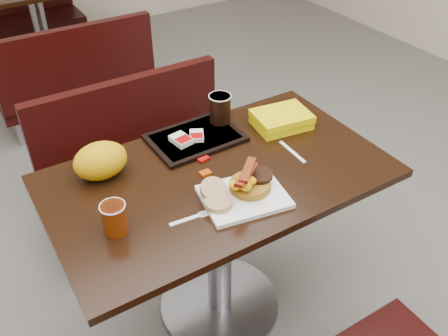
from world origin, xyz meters
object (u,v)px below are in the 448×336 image
paper_bag (100,161)px  pancake_stack (250,185)px  table_far (42,34)px  table_near (219,247)px  hashbrown_sleeve_right (197,136)px  coffee_cup_far (220,109)px  bench_far_s (72,71)px  fork (185,220)px  tray (195,138)px  bench_near_n (147,162)px  clamshell (282,119)px  coffee_cup_near (114,218)px  knife (292,152)px  bench_far_n (21,9)px  hashbrown_sleeve_left (181,140)px  platter (244,197)px

paper_bag → pancake_stack: bearing=-41.4°
table_far → table_near: bearing=-90.0°
hashbrown_sleeve_right → coffee_cup_far: size_ratio=0.61×
hashbrown_sleeve_right → coffee_cup_far: coffee_cup_far is taller
table_near → bench_far_s: 1.90m
fork → hashbrown_sleeve_right: size_ratio=1.99×
table_near → table_far: (0.00, 2.60, 0.00)m
pancake_stack → tray: pancake_stack is taller
bench_near_n → paper_bag: 0.76m
table_far → fork: size_ratio=8.62×
bench_far_s → clamshell: 1.85m
coffee_cup_near → fork: (0.20, -0.07, -0.05)m
table_near → knife: bearing=-6.7°
bench_far_n → hashbrown_sleeve_right: 3.11m
bench_far_n → bench_near_n: bearing=-90.0°
bench_near_n → bench_far_s: bearing=90.0°
bench_near_n → hashbrown_sleeve_left: 0.64m
clamshell → platter: bearing=-133.6°
hashbrown_sleeve_right → clamshell: (0.34, -0.08, 0.00)m
table_near → hashbrown_sleeve_right: size_ratio=17.15×
knife → hashbrown_sleeve_left: (-0.33, 0.26, 0.03)m
bench_far_s → coffee_cup_near: 2.07m
platter → pancake_stack: (0.04, 0.02, 0.02)m
fork → pancake_stack: bearing=7.8°
bench_near_n → table_far: table_far is taller
bench_far_s → coffee_cup_far: 1.70m
hashbrown_sleeve_left → bench_far_n: bearing=80.0°
fork → paper_bag: 0.38m
hashbrown_sleeve_right → tray: bearing=117.6°
table_near → bench_near_n: table_near is taller
bench_far_n → clamshell: bearing=-83.2°
bench_far_n → pancake_stack: pancake_stack is taller
table_near → bench_far_n: size_ratio=1.20×
table_far → hashbrown_sleeve_right: size_ratio=17.15×
bench_far_s → tray: (0.03, -1.67, 0.40)m
knife → coffee_cup_far: size_ratio=1.34×
hashbrown_sleeve_left → tray: bearing=-3.3°
bench_near_n → coffee_cup_near: bearing=-118.0°
coffee_cup_far → clamshell: 0.25m
tray → coffee_cup_far: (0.14, 0.04, 0.07)m
table_near → coffee_cup_near: bearing=-168.6°
coffee_cup_far → bench_far_s: bearing=96.0°
fork → knife: bearing=18.3°
pancake_stack → coffee_cup_far: 0.44m
hashbrown_sleeve_left → clamshell: size_ratio=0.37×
hashbrown_sleeve_right → clamshell: 0.35m
fork → paper_bag: paper_bag is taller
platter → pancake_stack: 0.05m
table_near → platter: (-0.00, -0.16, 0.38)m
knife → coffee_cup_far: coffee_cup_far is taller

